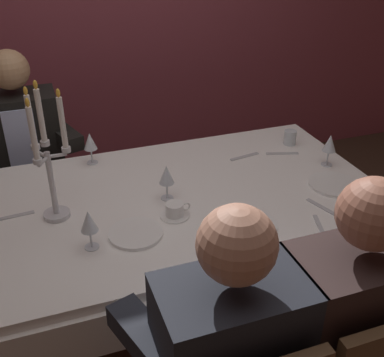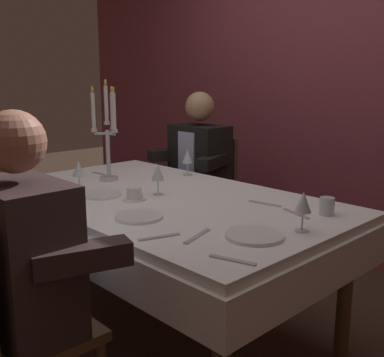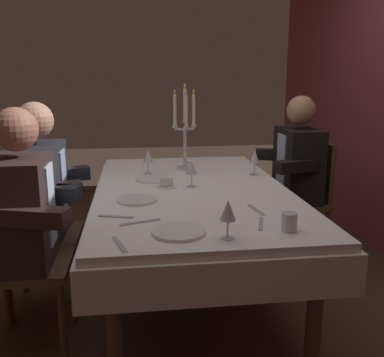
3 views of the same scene
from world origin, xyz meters
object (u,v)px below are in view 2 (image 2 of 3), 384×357
(wine_glass_2, at_px, (187,157))
(coffee_cup_0, at_px, (134,194))
(seated_diner_2, at_px, (22,257))
(dinner_plate_1, at_px, (101,194))
(wine_glass_1, at_px, (157,173))
(wine_glass_3, at_px, (78,169))
(candelabra, at_px, (107,136))
(seated_diner_0, at_px, (200,161))
(dining_table, at_px, (161,218))
(wine_glass_0, at_px, (303,203))
(dinner_plate_0, at_px, (254,235))
(water_tumbler_0, at_px, (327,206))
(dinner_plate_2, at_px, (139,216))

(wine_glass_2, xyz_separation_m, coffee_cup_0, (0.25, -0.60, -0.09))
(coffee_cup_0, relative_size, seated_diner_2, 0.11)
(dinner_plate_1, height_order, wine_glass_1, wine_glass_1)
(coffee_cup_0, bearing_deg, wine_glass_3, -165.15)
(candelabra, height_order, wine_glass_1, candelabra)
(candelabra, height_order, seated_diner_0, candelabra)
(dinner_plate_1, relative_size, wine_glass_1, 1.32)
(wine_glass_3, bearing_deg, wine_glass_1, 32.48)
(wine_glass_1, xyz_separation_m, wine_glass_3, (-0.37, -0.24, -0.00))
(dining_table, xyz_separation_m, wine_glass_0, (0.83, 0.04, 0.23))
(seated_diner_2, bearing_deg, dinner_plate_1, 128.59)
(dinner_plate_0, distance_m, wine_glass_3, 1.15)
(dining_table, height_order, seated_diner_2, seated_diner_2)
(seated_diner_0, bearing_deg, water_tumbler_0, -22.52)
(coffee_cup_0, bearing_deg, water_tumbler_0, 29.69)
(dining_table, distance_m, dinner_plate_0, 0.77)
(dining_table, distance_m, wine_glass_3, 0.52)
(dinner_plate_1, xyz_separation_m, wine_glass_1, (0.20, 0.22, 0.11))
(wine_glass_0, xyz_separation_m, coffee_cup_0, (-0.86, -0.18, -0.09))
(candelabra, relative_size, coffee_cup_0, 4.46)
(seated_diner_0, relative_size, seated_diner_2, 1.00)
(candelabra, bearing_deg, dining_table, -2.02)
(dining_table, distance_m, water_tumbler_0, 0.85)
(dinner_plate_2, relative_size, wine_glass_2, 1.29)
(candelabra, distance_m, water_tumbler_0, 1.33)
(water_tumbler_0, bearing_deg, wine_glass_1, -158.22)
(dinner_plate_0, xyz_separation_m, water_tumbler_0, (0.03, 0.47, 0.03))
(dinner_plate_0, xyz_separation_m, seated_diner_2, (-0.43, -0.73, -0.01))
(dinner_plate_2, distance_m, seated_diner_2, 0.57)
(wine_glass_1, bearing_deg, dinner_plate_1, -132.47)
(wine_glass_0, relative_size, coffee_cup_0, 1.24)
(candelabra, relative_size, dinner_plate_2, 2.78)
(wine_glass_1, bearing_deg, dinner_plate_0, -11.06)
(candelabra, relative_size, wine_glass_0, 3.59)
(dinner_plate_0, relative_size, wine_glass_2, 1.40)
(water_tumbler_0, relative_size, seated_diner_2, 0.06)
(wine_glass_3, bearing_deg, coffee_cup_0, 14.85)
(wine_glass_0, height_order, seated_diner_2, seated_diner_2)
(dining_table, relative_size, wine_glass_0, 11.83)
(dinner_plate_1, height_order, water_tumbler_0, water_tumbler_0)
(wine_glass_1, distance_m, coffee_cup_0, 0.17)
(dining_table, bearing_deg, seated_diner_2, -70.69)
(dinner_plate_0, xyz_separation_m, seated_diner_0, (-1.34, 1.04, -0.01))
(wine_glass_0, xyz_separation_m, wine_glass_1, (-0.85, -0.04, 0.00))
(dinner_plate_1, distance_m, wine_glass_2, 0.68)
(wine_glass_1, distance_m, water_tumbler_0, 0.86)
(wine_glass_3, xyz_separation_m, coffee_cup_0, (0.36, 0.10, -0.09))
(seated_diner_0, bearing_deg, wine_glass_1, -56.83)
(dinner_plate_2, height_order, seated_diner_0, seated_diner_0)
(wine_glass_3, distance_m, seated_diner_0, 1.15)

